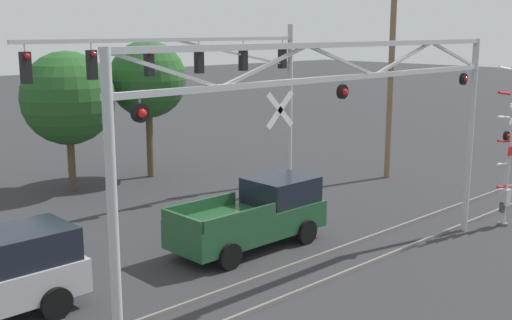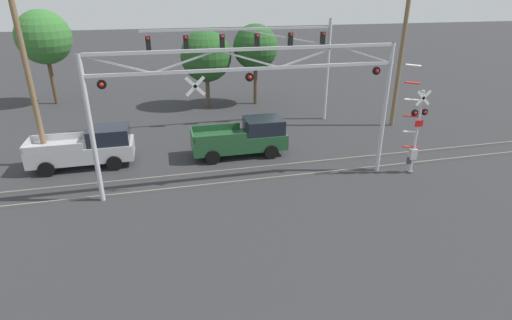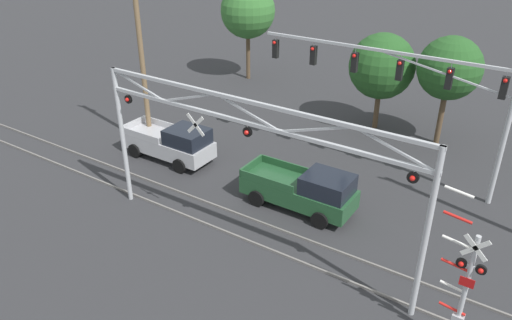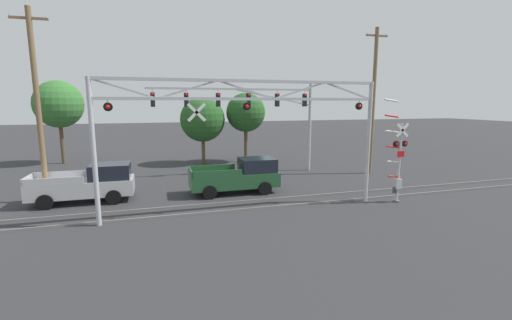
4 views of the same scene
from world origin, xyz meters
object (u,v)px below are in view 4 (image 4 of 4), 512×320
Objects in this scene: crossing_gantry at (246,118)px; background_tree_far_left_verge at (59,104)px; crossing_signal_mast at (398,164)px; pickup_truck_lead at (239,176)px; utility_pole_right at (373,101)px; traffic_signal_span at (262,107)px; background_tree_beyond_span at (203,120)px; utility_pole_left at (38,105)px; pickup_truck_following at (89,184)px; background_tree_far_right_verge at (246,113)px.

crossing_gantry is 22.22m from background_tree_far_left_verge.
pickup_truck_lead is at bearing 150.16° from crossing_signal_mast.
crossing_signal_mast is 9.12m from pickup_truck_lead.
utility_pole_right reaches higher than crossing_signal_mast.
utility_pole_right reaches higher than traffic_signal_span.
background_tree_beyond_span is (-0.16, 14.69, -0.77)m from crossing_gantry.
traffic_signal_span reaches higher than background_tree_beyond_span.
crossing_gantry is at bearing -25.52° from utility_pole_left.
crossing_gantry is at bearing -98.24° from pickup_truck_lead.
crossing_signal_mast is 0.95× the size of background_tree_beyond_span.
pickup_truck_following is at bearing 151.66° from crossing_gantry.
crossing_signal_mast is 0.45× the size of traffic_signal_span.
crossing_gantry is 11.36m from utility_pole_left.
pickup_truck_following is (-11.64, -4.89, -4.12)m from traffic_signal_span.
background_tree_far_left_verge reaches higher than background_tree_far_right_verge.
background_tree_far_right_verge is (3.94, -0.20, 0.59)m from background_tree_beyond_span.
background_tree_beyond_span is (-3.85, 5.51, -1.14)m from traffic_signal_span.
background_tree_far_left_verge is (-12.98, 14.57, 4.32)m from pickup_truck_lead.
background_tree_far_left_verge is (-12.43, 18.41, 0.58)m from crossing_gantry.
crossing_gantry is 2.34× the size of background_tree_beyond_span.
crossing_gantry is 1.88× the size of background_tree_far_left_verge.
background_tree_far_right_verge is (14.02, 9.60, -0.74)m from utility_pole_left.
crossing_signal_mast is at bearing -29.84° from pickup_truck_lead.
background_tree_far_left_verge reaches higher than traffic_signal_span.
traffic_signal_span reaches higher than crossing_gantry.
crossing_gantry is at bearing -150.58° from utility_pole_right.
utility_pole_left is 1.62× the size of background_tree_far_right_verge.
background_tree_far_right_verge is at bearing 89.02° from traffic_signal_span.
crossing_gantry reaches higher than pickup_truck_lead.
pickup_truck_lead is (-7.85, 4.50, -1.15)m from crossing_signal_mast.
utility_pole_left is at bearing 165.27° from pickup_truck_following.
crossing_gantry is 1.35× the size of utility_pole_left.
crossing_gantry is 14.98m from background_tree_far_right_verge.
background_tree_beyond_span is 12.89m from background_tree_far_left_verge.
crossing_signal_mast is 17.67m from background_tree_beyond_span.
crossing_signal_mast reaches higher than pickup_truck_following.
utility_pole_left is at bearing 174.44° from pickup_truck_lead.
utility_pole_right is at bearing 14.03° from pickup_truck_lead.
utility_pole_right reaches higher than pickup_truck_following.
utility_pole_left is (-18.65, 5.55, 3.16)m from crossing_signal_mast.
crossing_signal_mast is 8.76m from utility_pole_right.
background_tree_beyond_span is (-0.71, 10.85, 2.97)m from pickup_truck_lead.
utility_pole_left is at bearing -80.81° from background_tree_far_left_verge.
background_tree_far_right_verge is (-4.62, 15.16, 2.42)m from crossing_signal_mast.
background_tree_far_left_verge reaches higher than pickup_truck_lead.
crossing_signal_mast is 0.55× the size of utility_pole_left.
background_tree_beyond_span reaches higher than crossing_signal_mast.
crossing_signal_mast is 0.52× the size of utility_pole_right.
background_tree_beyond_span is 0.94× the size of background_tree_far_right_verge.
utility_pole_right reaches higher than crossing_gantry.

